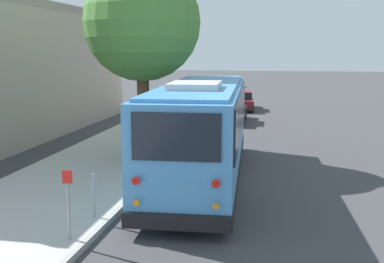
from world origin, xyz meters
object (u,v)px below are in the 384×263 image
(parked_sedan_black, at_px, (230,112))
(street_tree, at_px, (143,15))
(shuttle_bus, at_px, (202,127))
(parked_sedan_maroon, at_px, (241,101))
(sign_post_near, at_px, (68,204))
(sign_post_far, at_px, (94,195))
(fire_hydrant, at_px, (184,128))

(parked_sedan_black, relative_size, street_tree, 0.56)
(shuttle_bus, distance_m, parked_sedan_maroon, 18.56)
(shuttle_bus, height_order, sign_post_near, shuttle_bus)
(sign_post_near, xyz_separation_m, sign_post_far, (1.39, 0.00, -0.24))
(parked_sedan_black, bearing_deg, sign_post_near, 174.71)
(fire_hydrant, bearing_deg, parked_sedan_black, -14.23)
(parked_sedan_black, bearing_deg, sign_post_far, 174.32)
(parked_sedan_black, distance_m, sign_post_near, 18.29)
(sign_post_near, xyz_separation_m, fire_hydrant, (12.28, -0.00, -0.37))
(shuttle_bus, bearing_deg, street_tree, 38.39)
(sign_post_near, relative_size, sign_post_far, 1.39)
(fire_hydrant, bearing_deg, parked_sedan_maroon, -7.62)
(street_tree, height_order, fire_hydrant, street_tree)
(sign_post_near, bearing_deg, fire_hydrant, -0.01)
(street_tree, relative_size, fire_hydrant, 9.67)
(parked_sedan_black, relative_size, sign_post_far, 4.06)
(parked_sedan_black, distance_m, fire_hydrant, 6.13)
(sign_post_near, bearing_deg, parked_sedan_maroon, -3.77)
(parked_sedan_black, bearing_deg, fire_hydrant, 165.22)
(shuttle_bus, bearing_deg, sign_post_far, 152.71)
(parked_sedan_maroon, relative_size, fire_hydrant, 5.64)
(shuttle_bus, distance_m, street_tree, 5.57)
(parked_sedan_maroon, height_order, street_tree, street_tree)
(sign_post_far, bearing_deg, sign_post_near, 180.00)
(shuttle_bus, distance_m, parked_sedan_black, 12.64)
(sign_post_near, relative_size, fire_hydrant, 1.86)
(parked_sedan_black, distance_m, parked_sedan_maroon, 5.93)
(parked_sedan_maroon, distance_m, sign_post_far, 22.83)
(parked_sedan_maroon, bearing_deg, fire_hydrant, 167.48)
(shuttle_bus, xyz_separation_m, parked_sedan_maroon, (18.52, 0.32, -1.14))
(shuttle_bus, xyz_separation_m, street_tree, (3.13, 2.77, 3.67))
(shuttle_bus, relative_size, parked_sedan_maroon, 2.27)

